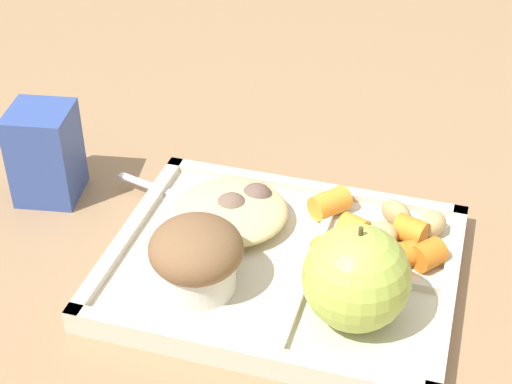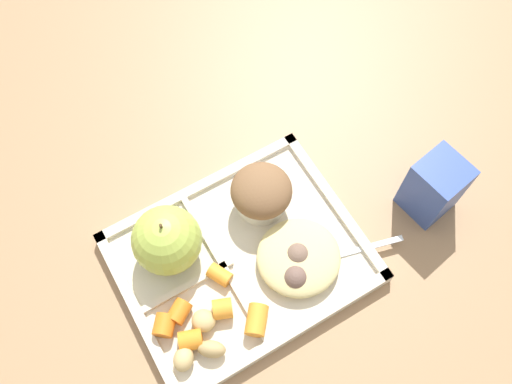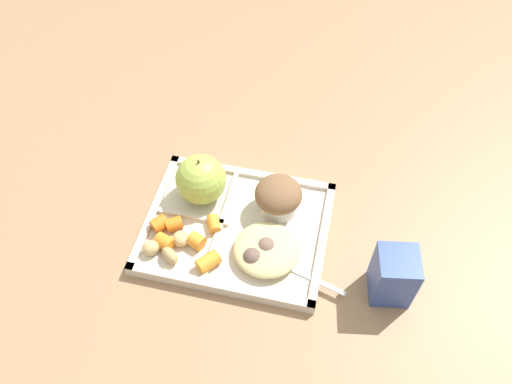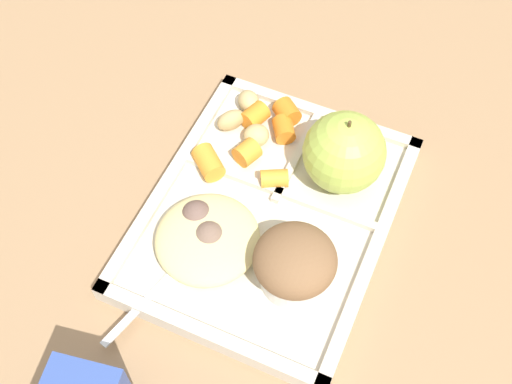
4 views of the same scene
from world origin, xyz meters
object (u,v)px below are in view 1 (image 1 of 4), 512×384
Objects in this scene: lunch_tray at (283,267)px; bran_muffin at (196,256)px; green_apple at (356,278)px; milk_carton at (45,153)px; plastic_fork at (190,201)px.

bran_muffin is at bearing 40.08° from lunch_tray.
green_apple reaches higher than milk_carton.
bran_muffin is 0.13m from plastic_fork.
green_apple is 0.22m from plastic_fork.
lunch_tray is 2.05× the size of plastic_fork.
lunch_tray is 3.14× the size of milk_carton.
green_apple reaches higher than plastic_fork.
plastic_fork is at bearing -31.62° from green_apple.
green_apple reaches higher than lunch_tray.
lunch_tray is 3.27× the size of green_apple.
milk_carton is (0.33, -0.11, -0.01)m from green_apple.
plastic_fork is at bearing 173.10° from milk_carton.
plastic_fork is 1.53× the size of milk_carton.
lunch_tray is at bearing 158.50° from milk_carton.
bran_muffin is 0.22m from milk_carton.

